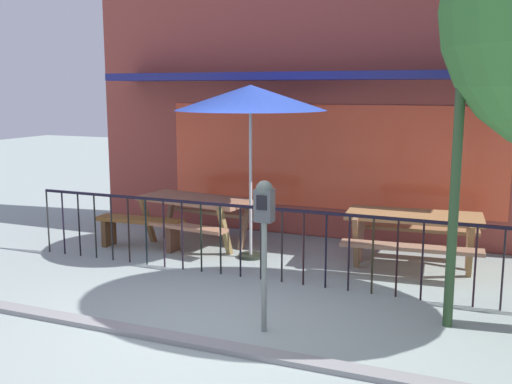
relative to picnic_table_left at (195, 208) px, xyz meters
name	(u,v)px	position (x,y,z in m)	size (l,w,h in m)	color
ground	(215,326)	(1.74, -2.81, -0.61)	(40.00, 40.00, 0.00)	#94A29E
pub_storefront	(332,66)	(1.74, 1.54, 2.21)	(8.62, 1.40, 5.69)	#522F25
patio_fence_front	(271,231)	(1.74, -1.19, 0.05)	(7.27, 0.04, 0.97)	black
picnic_table_left	(195,208)	(0.00, 0.00, 0.00)	(1.97, 1.60, 0.79)	#9F6B4E
picnic_table_right	(413,225)	(3.34, 0.06, 0.00)	(1.92, 1.52, 0.79)	#A67345
patio_umbrella	(250,98)	(1.07, -0.30, 1.71)	(2.16, 2.16, 2.51)	black
patio_bench	(140,226)	(-0.72, -0.48, -0.26)	(1.42, 0.43, 0.48)	brown
parking_meter_near	(264,216)	(2.26, -2.74, 0.60)	(0.18, 0.17, 1.56)	gray
street_lamp	(461,82)	(3.98, -1.87, 1.91)	(0.28, 0.28, 3.85)	#2A4726
curb_edge	(193,344)	(1.74, -3.31, -0.61)	(12.07, 0.20, 0.11)	gray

